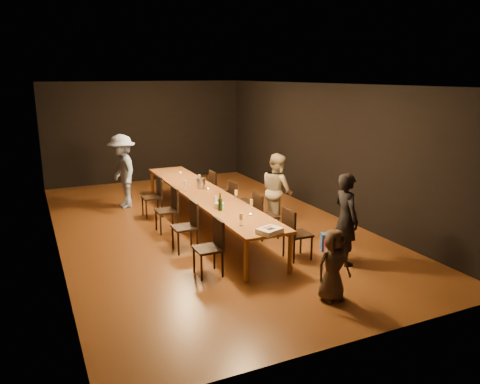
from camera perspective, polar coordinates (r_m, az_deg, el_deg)
name	(u,v)px	position (r m, az deg, el deg)	size (l,w,h in m)	color
ground	(205,226)	(10.19, -4.26, -4.15)	(10.00, 10.00, 0.00)	#4C2C13
room_shell	(203,130)	(9.74, -4.48, 7.53)	(6.04, 10.04, 3.02)	black
table	(205,195)	(9.99, -4.33, -0.33)	(0.90, 6.00, 0.75)	#99542C
chair_right_0	(298,233)	(8.35, 7.07, -5.04)	(0.42, 0.42, 0.93)	black
chair_right_1	(266,215)	(9.33, 3.20, -2.86)	(0.42, 0.42, 0.93)	black
chair_right_2	(241,201)	(10.37, 0.09, -1.10)	(0.42, 0.42, 0.93)	black
chair_right_3	(220,189)	(11.43, -2.44, 0.33)	(0.42, 0.42, 0.93)	black
chair_left_0	(208,248)	(7.63, -3.93, -6.83)	(0.42, 0.42, 0.93)	black
chair_left_1	(185,227)	(8.70, -6.77, -4.22)	(0.42, 0.42, 0.93)	black
chair_left_2	(166,210)	(9.80, -8.97, -2.19)	(0.42, 0.42, 0.93)	black
chair_left_3	(152,197)	(10.92, -10.71, -0.57)	(0.42, 0.42, 0.93)	black
woman_birthday	(346,219)	(8.18, 12.79, -3.23)	(0.58, 0.38, 1.60)	black
woman_tan	(277,190)	(9.98, 4.56, 0.21)	(0.77, 0.60, 1.59)	#BAAD8C
man_blue	(123,171)	(11.74, -14.12, 2.46)	(1.16, 0.67, 1.80)	#7C93C0
child	(333,265)	(6.91, 11.33, -8.74)	(0.53, 0.34, 1.08)	#413124
gift_bag_red	(331,247)	(8.72, 11.09, -6.56)	(0.25, 0.14, 0.30)	#CC1E4E
gift_bag_blue	(328,242)	(8.89, 10.67, -6.01)	(0.26, 0.18, 0.33)	#225196
birthday_cake	(270,231)	(7.43, 3.62, -4.74)	(0.44, 0.40, 0.09)	white
plate_stack	(220,205)	(8.80, -2.50, -1.64)	(0.18, 0.18, 0.10)	white
champagne_bottle	(220,202)	(8.60, -2.42, -1.20)	(0.08, 0.08, 0.33)	black
ice_bucket	(201,183)	(10.40, -4.82, 1.12)	(0.19, 0.19, 0.21)	#B0B0B5
wineglass_0	(241,219)	(7.79, 0.13, -3.33)	(0.06, 0.06, 0.21)	beige
wineglass_1	(251,205)	(8.64, 1.41, -1.58)	(0.06, 0.06, 0.21)	beige
wineglass_2	(216,201)	(8.88, -3.00, -1.15)	(0.06, 0.06, 0.21)	silver
wineglass_3	(236,195)	(9.33, -0.48, -0.37)	(0.06, 0.06, 0.21)	beige
wineglass_4	(185,185)	(10.25, -6.70, 0.85)	(0.06, 0.06, 0.21)	silver
wineglass_5	(199,179)	(10.81, -5.00, 1.59)	(0.06, 0.06, 0.21)	silver
tealight_near	(250,215)	(8.33, 1.28, -2.80)	(0.05, 0.05, 0.03)	#B2B7B2
tealight_mid	(208,189)	(10.20, -3.92, 0.34)	(0.05, 0.05, 0.03)	#B2B7B2
tealight_far	(181,173)	(11.99, -7.26, 2.36)	(0.05, 0.05, 0.03)	#B2B7B2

